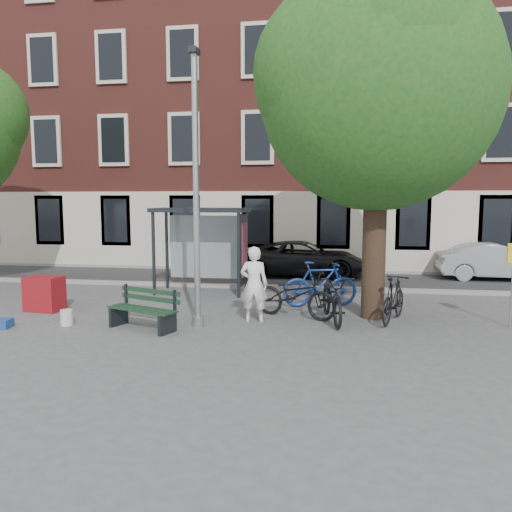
{
  "coord_description": "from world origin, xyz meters",
  "views": [
    {
      "loc": [
        3.05,
        -10.79,
        2.88
      ],
      "look_at": [
        1.02,
        2.06,
        1.4
      ],
      "focal_mm": 35.0,
      "sensor_mm": 36.0,
      "label": 1
    }
  ],
  "objects_px": {
    "lamppost": "(196,204)",
    "red_stand": "(44,294)",
    "painter": "(254,284)",
    "car_dark": "(304,259)",
    "bike_c": "(332,298)",
    "bus_shelter": "(214,231)",
    "car_silver": "(496,262)",
    "bike_a": "(295,295)",
    "bike_d": "(394,299)",
    "bench": "(144,311)",
    "bike_b": "(320,284)"
  },
  "relations": [
    {
      "from": "lamppost",
      "to": "red_stand",
      "type": "height_order",
      "value": "lamppost"
    },
    {
      "from": "painter",
      "to": "car_dark",
      "type": "height_order",
      "value": "painter"
    },
    {
      "from": "painter",
      "to": "bike_c",
      "type": "relative_size",
      "value": 0.83
    },
    {
      "from": "bus_shelter",
      "to": "painter",
      "type": "bearing_deg",
      "value": -62.54
    },
    {
      "from": "bike_c",
      "to": "car_silver",
      "type": "xyz_separation_m",
      "value": [
        5.77,
        7.16,
        0.09
      ]
    },
    {
      "from": "bike_a",
      "to": "red_stand",
      "type": "xyz_separation_m",
      "value": [
        -6.48,
        -0.25,
        -0.12
      ]
    },
    {
      "from": "painter",
      "to": "bike_d",
      "type": "xyz_separation_m",
      "value": [
        3.25,
        0.49,
        -0.35
      ]
    },
    {
      "from": "bus_shelter",
      "to": "painter",
      "type": "xyz_separation_m",
      "value": [
        1.81,
        -3.48,
        -1.02
      ]
    },
    {
      "from": "painter",
      "to": "bike_d",
      "type": "bearing_deg",
      "value": -171.53
    },
    {
      "from": "bike_a",
      "to": "car_dark",
      "type": "bearing_deg",
      "value": 23.82
    },
    {
      "from": "car_dark",
      "to": "car_silver",
      "type": "xyz_separation_m",
      "value": [
        6.88,
        0.19,
        -0.0
      ]
    },
    {
      "from": "bike_a",
      "to": "bike_c",
      "type": "height_order",
      "value": "bike_c"
    },
    {
      "from": "bus_shelter",
      "to": "bench",
      "type": "xyz_separation_m",
      "value": [
        -0.51,
        -4.52,
        -1.52
      ]
    },
    {
      "from": "bike_b",
      "to": "car_silver",
      "type": "relative_size",
      "value": 0.51
    },
    {
      "from": "bike_c",
      "to": "car_dark",
      "type": "distance_m",
      "value": 7.06
    },
    {
      "from": "lamppost",
      "to": "bike_a",
      "type": "bearing_deg",
      "value": 29.1
    },
    {
      "from": "painter",
      "to": "bike_d",
      "type": "relative_size",
      "value": 0.98
    },
    {
      "from": "painter",
      "to": "bike_a",
      "type": "distance_m",
      "value": 1.13
    },
    {
      "from": "lamppost",
      "to": "car_silver",
      "type": "distance_m",
      "value": 12.13
    },
    {
      "from": "bike_d",
      "to": "bike_a",
      "type": "bearing_deg",
      "value": 19.21
    },
    {
      "from": "lamppost",
      "to": "bike_b",
      "type": "relative_size",
      "value": 2.99
    },
    {
      "from": "painter",
      "to": "car_dark",
      "type": "xyz_separation_m",
      "value": [
        0.72,
        7.26,
        -0.23
      ]
    },
    {
      "from": "lamppost",
      "to": "bike_b",
      "type": "bearing_deg",
      "value": 43.65
    },
    {
      "from": "painter",
      "to": "bike_b",
      "type": "relative_size",
      "value": 0.88
    },
    {
      "from": "bike_d",
      "to": "car_silver",
      "type": "relative_size",
      "value": 0.46
    },
    {
      "from": "bike_b",
      "to": "red_stand",
      "type": "height_order",
      "value": "bike_b"
    },
    {
      "from": "bike_a",
      "to": "car_dark",
      "type": "distance_m",
      "value": 6.71
    },
    {
      "from": "bus_shelter",
      "to": "car_silver",
      "type": "bearing_deg",
      "value": 22.89
    },
    {
      "from": "bike_d",
      "to": "lamppost",
      "type": "bearing_deg",
      "value": 34.85
    },
    {
      "from": "bus_shelter",
      "to": "bike_c",
      "type": "relative_size",
      "value": 1.31
    },
    {
      "from": "bike_c",
      "to": "car_silver",
      "type": "relative_size",
      "value": 0.54
    },
    {
      "from": "bike_d",
      "to": "red_stand",
      "type": "height_order",
      "value": "bike_d"
    },
    {
      "from": "bus_shelter",
      "to": "bench",
      "type": "bearing_deg",
      "value": -96.48
    },
    {
      "from": "bike_d",
      "to": "car_silver",
      "type": "distance_m",
      "value": 8.2
    },
    {
      "from": "bench",
      "to": "bike_a",
      "type": "height_order",
      "value": "bike_a"
    },
    {
      "from": "bus_shelter",
      "to": "bike_d",
      "type": "distance_m",
      "value": 6.03
    },
    {
      "from": "bike_a",
      "to": "bike_b",
      "type": "bearing_deg",
      "value": -0.2
    },
    {
      "from": "bike_d",
      "to": "car_silver",
      "type": "xyz_separation_m",
      "value": [
        4.34,
        6.96,
        0.11
      ]
    },
    {
      "from": "lamppost",
      "to": "car_dark",
      "type": "distance_m",
      "value": 8.39
    },
    {
      "from": "bike_d",
      "to": "car_silver",
      "type": "height_order",
      "value": "car_silver"
    },
    {
      "from": "bike_a",
      "to": "bike_c",
      "type": "xyz_separation_m",
      "value": [
        0.91,
        -0.26,
        0.01
      ]
    },
    {
      "from": "lamppost",
      "to": "bike_a",
      "type": "height_order",
      "value": "lamppost"
    },
    {
      "from": "bike_b",
      "to": "bike_c",
      "type": "relative_size",
      "value": 0.94
    },
    {
      "from": "bike_a",
      "to": "red_stand",
      "type": "distance_m",
      "value": 6.49
    },
    {
      "from": "bike_a",
      "to": "red_stand",
      "type": "height_order",
      "value": "bike_a"
    },
    {
      "from": "car_silver",
      "to": "bike_d",
      "type": "bearing_deg",
      "value": 149.46
    },
    {
      "from": "bus_shelter",
      "to": "bike_d",
      "type": "bearing_deg",
      "value": -30.55
    },
    {
      "from": "car_silver",
      "to": "bench",
      "type": "bearing_deg",
      "value": 132.03
    },
    {
      "from": "bike_d",
      "to": "car_silver",
      "type": "bearing_deg",
      "value": -101.25
    },
    {
      "from": "bench",
      "to": "bike_a",
      "type": "distance_m",
      "value": 3.62
    }
  ]
}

